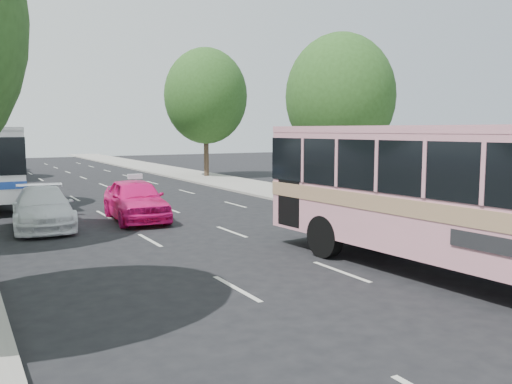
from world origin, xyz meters
TOP-DOWN VIEW (x-y plane):
  - ground at (0.00, 0.00)m, footprint 120.00×120.00m
  - sidewalk_right at (8.50, 20.00)m, footprint 4.00×90.00m
  - tree_right_near at (8.78, 7.94)m, footprint 5.10×5.10m
  - tree_right_far at (9.08, 23.94)m, footprint 6.00×6.00m
  - pink_bus at (3.07, -3.82)m, footprint 3.69×11.41m
  - pink_taxi at (-1.14, 7.97)m, footprint 2.23×4.86m
  - white_pickup at (-4.50, 8.02)m, footprint 2.43×5.09m
  - taxi_roof_sign at (-1.14, 7.97)m, footprint 0.56×0.22m

SIDE VIEW (x-z plane):
  - ground at x=0.00m, z-range 0.00..0.00m
  - sidewalk_right at x=8.50m, z-range 0.00..0.12m
  - white_pickup at x=-4.50m, z-range 0.00..1.43m
  - pink_taxi at x=-1.14m, z-range 0.00..1.61m
  - taxi_roof_sign at x=-1.14m, z-range 1.61..1.79m
  - pink_bus at x=3.07m, z-range 0.44..4.02m
  - tree_right_near at x=8.78m, z-range 1.23..9.18m
  - tree_right_far at x=9.08m, z-range 1.45..10.80m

